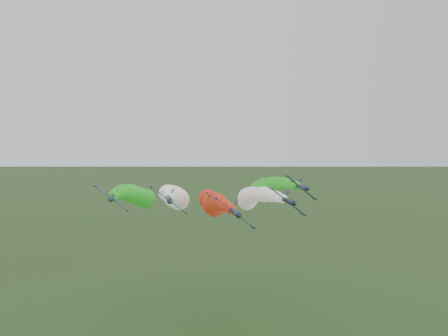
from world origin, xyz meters
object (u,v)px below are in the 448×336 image
Objects in this scene: jet_inner_right at (250,198)px; jet_trail at (208,199)px; jet_outer_right at (262,189)px; jet_outer_left at (137,196)px; jet_inner_left at (174,197)px; jet_lead at (214,204)px.

jet_inner_right reaches higher than jet_trail.
jet_outer_right is at bearing 58.72° from jet_inner_right.
jet_outer_right is at bearing -0.77° from jet_outer_left.
jet_inner_left reaches higher than jet_outer_left.
jet_inner_left is at bearing -165.24° from jet_outer_right.
jet_outer_right is 18.66m from jet_trail.
jet_lead is at bearing -144.48° from jet_inner_right.
jet_lead is 26.02m from jet_trail.
jet_outer_right is (19.26, 19.98, 1.82)m from jet_lead.
jet_inner_left is 1.01× the size of jet_trail.
jet_lead is 16.05m from jet_inner_left.
jet_outer_left is 41.25m from jet_outer_right.
jet_trail is (1.99, 25.86, -2.10)m from jet_lead.
jet_outer_right reaches higher than jet_inner_left.
jet_lead is 1.00× the size of jet_trail.
jet_inner_right is at bearing -121.28° from jet_outer_right.
jet_lead is 27.81m from jet_outer_right.
jet_outer_right reaches higher than jet_lead.
jet_lead is at bearing -133.95° from jet_outer_right.
jet_lead reaches higher than jet_trail.
jet_inner_right is 36.41m from jet_outer_left.
jet_outer_right reaches higher than jet_inner_right.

